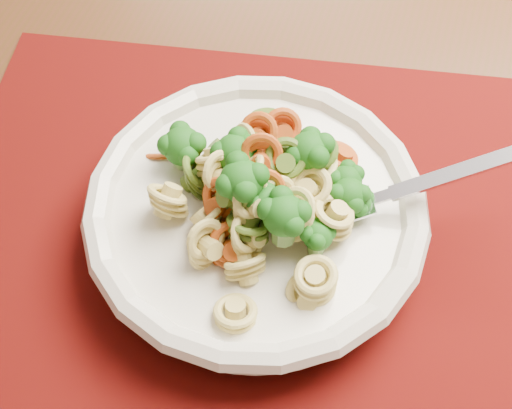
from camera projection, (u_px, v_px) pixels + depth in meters
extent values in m
cube|color=#492B18|center=(408.00, 139.00, 1.57)|extent=(4.00, 4.00, 0.01)
cube|color=#482514|center=(248.00, 124.00, 0.60)|extent=(1.78, 1.51, 0.04)
cube|color=#4C0C03|center=(275.00, 254.00, 0.51)|extent=(0.58, 0.50, 0.00)
cylinder|color=silver|center=(256.00, 231.00, 0.51)|extent=(0.10, 0.10, 0.01)
cylinder|color=silver|center=(256.00, 218.00, 0.50)|extent=(0.22, 0.22, 0.03)
torus|color=silver|center=(256.00, 207.00, 0.49)|extent=(0.24, 0.24, 0.02)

